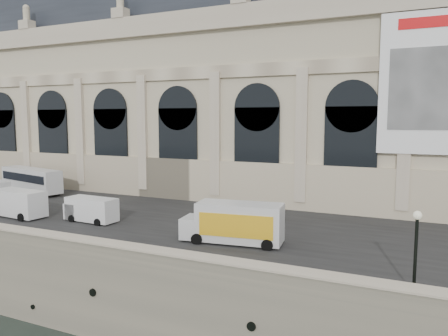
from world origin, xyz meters
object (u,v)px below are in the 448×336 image
Objects in this scene: van_c at (89,209)px; lamp_right at (416,254)px; box_truck at (234,223)px; bus_left at (31,179)px; van_b at (16,203)px.

van_c is 29.18m from lamp_right.
bus_left is at bearing 163.48° from box_truck.
box_truck is (15.39, -0.77, 0.43)m from van_c.
box_truck reaches higher than van_b.
van_c is at bearing 168.45° from lamp_right.
lamp_right reaches higher than box_truck.
van_c is at bearing -26.94° from bus_left.
van_b is 36.90m from lamp_right.
lamp_right is (46.50, -14.95, 0.54)m from bus_left.
van_c is (8.06, 1.44, -0.19)m from van_b.
van_b reaches higher than van_c.
bus_left is 1.81× the size of van_b.
box_truck is at bearing -2.87° from van_c.
bus_left is 34.76m from box_truck.
box_truck is (23.45, 0.67, 0.23)m from van_b.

